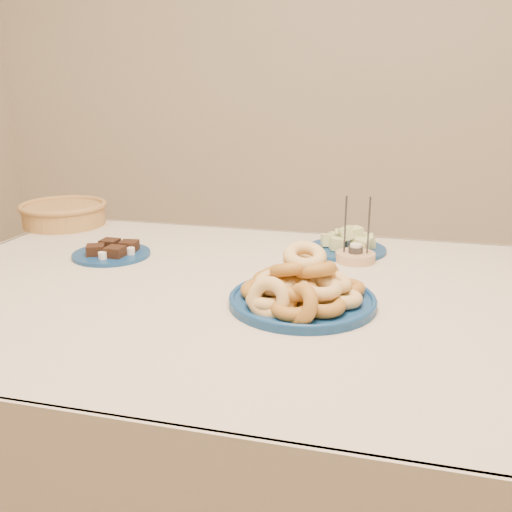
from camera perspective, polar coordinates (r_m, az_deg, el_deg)
name	(u,v)px	position (r m, az deg, el deg)	size (l,w,h in m)	color
dining_table	(261,333)	(1.36, 0.53, -7.73)	(1.71, 1.11, 0.75)	brown
donut_platter	(302,290)	(1.22, 4.58, -3.36)	(0.41, 0.41, 0.15)	navy
melon_plate	(348,244)	(1.64, 9.23, 1.17)	(0.27, 0.27, 0.08)	navy
brownie_plate	(112,252)	(1.62, -14.23, 0.39)	(0.23, 0.23, 0.04)	navy
wicker_basket	(64,213)	(2.02, -18.68, 4.10)	(0.30, 0.30, 0.08)	olive
candle_holder	(355,255)	(1.55, 9.90, 0.06)	(0.11, 0.11, 0.18)	tan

